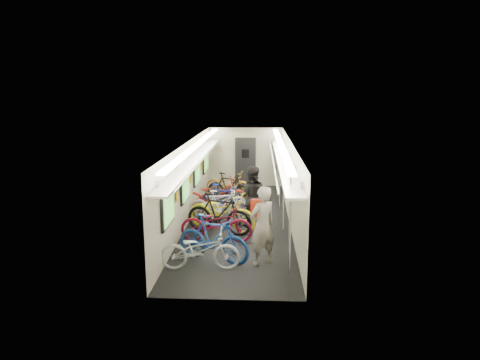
# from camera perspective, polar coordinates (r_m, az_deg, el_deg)

# --- Properties ---
(train_car_shell) EXTENTS (10.00, 10.00, 10.00)m
(train_car_shell) POSITION_cam_1_polar(r_m,az_deg,el_deg) (13.30, -1.49, 2.30)
(train_car_shell) COLOR black
(train_car_shell) RESTS_ON ground
(bicycle_0) EXTENTS (1.77, 0.69, 0.91)m
(bicycle_0) POSITION_cam_1_polar(r_m,az_deg,el_deg) (9.45, -5.36, -9.25)
(bicycle_0) COLOR silver
(bicycle_0) RESTS_ON ground
(bicycle_1) EXTENTS (1.87, 1.20, 1.09)m
(bicycle_1) POSITION_cam_1_polar(r_m,az_deg,el_deg) (9.84, -3.61, -7.82)
(bicycle_1) COLOR navy
(bicycle_1) RESTS_ON ground
(bicycle_2) EXTENTS (1.88, 0.70, 0.98)m
(bicycle_2) POSITION_cam_1_polar(r_m,az_deg,el_deg) (11.11, -3.17, -5.81)
(bicycle_2) COLOR maroon
(bicycle_2) RESTS_ON ground
(bicycle_3) EXTENTS (1.96, 1.07, 1.14)m
(bicycle_3) POSITION_cam_1_polar(r_m,az_deg,el_deg) (11.67, -2.82, -4.53)
(bicycle_3) COLOR black
(bicycle_3) RESTS_ON ground
(bicycle_4) EXTENTS (2.18, 1.47, 1.08)m
(bicycle_4) POSITION_cam_1_polar(r_m,az_deg,el_deg) (11.98, -2.43, -4.22)
(bicycle_4) COLOR yellow
(bicycle_4) RESTS_ON ground
(bicycle_5) EXTENTS (1.71, 0.92, 0.99)m
(bicycle_5) POSITION_cam_1_polar(r_m,az_deg,el_deg) (12.76, -2.45, -3.46)
(bicycle_5) COLOR white
(bicycle_5) RESTS_ON ground
(bicycle_6) EXTENTS (1.99, 1.31, 0.99)m
(bicycle_6) POSITION_cam_1_polar(r_m,az_deg,el_deg) (13.19, -3.01, -2.96)
(bicycle_6) COLOR #A6A6AB
(bicycle_6) RESTS_ON ground
(bicycle_7) EXTENTS (1.72, 1.12, 1.00)m
(bicycle_7) POSITION_cam_1_polar(r_m,az_deg,el_deg) (13.37, -2.28, -2.72)
(bicycle_7) COLOR #182094
(bicycle_7) RESTS_ON ground
(bicycle_8) EXTENTS (2.30, 1.34, 1.14)m
(bicycle_8) POSITION_cam_1_polar(r_m,az_deg,el_deg) (13.66, -3.41, -2.11)
(bicycle_8) COLOR maroon
(bicycle_8) RESTS_ON ground
(bicycle_9) EXTENTS (1.77, 1.16, 1.04)m
(bicycle_9) POSITION_cam_1_polar(r_m,az_deg,el_deg) (15.05, -1.51, -1.02)
(bicycle_9) COLOR black
(bicycle_9) RESTS_ON ground
(bicycle_10) EXTENTS (1.84, 1.02, 0.92)m
(bicycle_10) POSITION_cam_1_polar(r_m,az_deg,el_deg) (16.00, -1.57, -0.47)
(bicycle_10) COLOR orange
(bicycle_10) RESTS_ON ground
(passenger_near) EXTENTS (0.78, 0.74, 1.80)m
(passenger_near) POSITION_cam_1_polar(r_m,az_deg,el_deg) (9.58, 3.01, -6.10)
(passenger_near) COLOR gray
(passenger_near) RESTS_ON ground
(passenger_mid) EXTENTS (0.92, 0.74, 1.78)m
(passenger_mid) POSITION_cam_1_polar(r_m,az_deg,el_deg) (12.23, 1.55, -2.22)
(passenger_mid) COLOR black
(passenger_mid) RESTS_ON ground
(backpack) EXTENTS (0.29, 0.22, 0.38)m
(backpack) POSITION_cam_1_polar(r_m,az_deg,el_deg) (9.58, 2.31, -3.74)
(backpack) COLOR #AD2611
(backpack) RESTS_ON passenger_near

